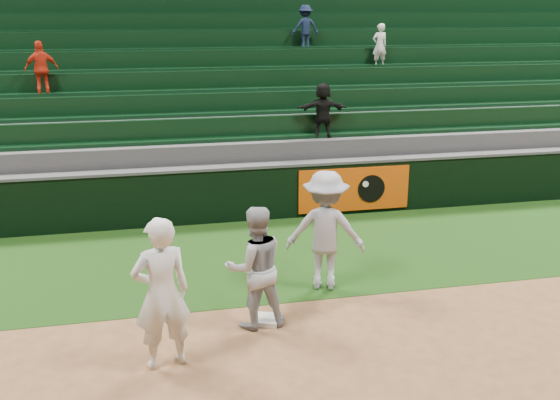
{
  "coord_description": "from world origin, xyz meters",
  "views": [
    {
      "loc": [
        -1.52,
        -7.92,
        4.48
      ],
      "look_at": [
        0.69,
        2.3,
        1.3
      ],
      "focal_mm": 40.0,
      "sensor_mm": 36.0,
      "label": 1
    }
  ],
  "objects_px": {
    "first_base": "(266,320)",
    "base_coach": "(325,230)",
    "baserunner": "(255,267)",
    "first_baseman": "(162,294)"
  },
  "relations": [
    {
      "from": "baserunner",
      "to": "base_coach",
      "type": "distance_m",
      "value": 1.73
    },
    {
      "from": "first_base",
      "to": "first_baseman",
      "type": "distance_m",
      "value": 2.01
    },
    {
      "from": "first_base",
      "to": "baserunner",
      "type": "distance_m",
      "value": 0.9
    },
    {
      "from": "first_baseman",
      "to": "baserunner",
      "type": "distance_m",
      "value": 1.59
    },
    {
      "from": "first_baseman",
      "to": "base_coach",
      "type": "relative_size",
      "value": 1.02
    },
    {
      "from": "first_base",
      "to": "base_coach",
      "type": "height_order",
      "value": "base_coach"
    },
    {
      "from": "first_base",
      "to": "baserunner",
      "type": "relative_size",
      "value": 0.2
    },
    {
      "from": "first_baseman",
      "to": "base_coach",
      "type": "height_order",
      "value": "first_baseman"
    },
    {
      "from": "base_coach",
      "to": "baserunner",
      "type": "bearing_deg",
      "value": 56.48
    },
    {
      "from": "baserunner",
      "to": "base_coach",
      "type": "relative_size",
      "value": 0.92
    }
  ]
}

